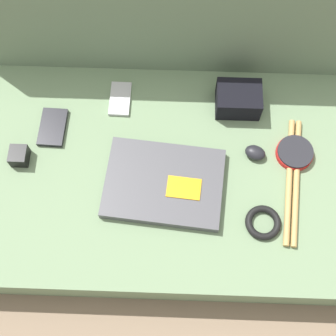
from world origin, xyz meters
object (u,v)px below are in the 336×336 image
laptop (164,183)px  charger_brick (19,156)px  phone_black (120,99)px  computer_mouse (255,153)px  camera_pouch (238,99)px  speaker_puck (295,153)px  phone_silver (53,127)px

laptop → charger_brick: charger_brick is taller
charger_brick → phone_black: bearing=37.3°
computer_mouse → camera_pouch: bearing=127.0°
speaker_puck → charger_brick: bearing=-177.0°
phone_silver → laptop: bearing=-24.6°
computer_mouse → phone_black: size_ratio=0.62×
speaker_puck → phone_black: speaker_puck is taller
computer_mouse → speaker_puck: 0.11m
speaker_puck → phone_black: bearing=162.3°
laptop → phone_silver: 0.36m
speaker_puck → charger_brick: charger_brick is taller
phone_black → camera_pouch: 0.34m
computer_mouse → laptop: bearing=-137.7°
speaker_puck → phone_black: (-0.50, 0.16, -0.01)m
phone_silver → speaker_puck: bearing=-2.8°
camera_pouch → charger_brick: size_ratio=2.38×
speaker_puck → camera_pouch: bearing=135.9°
laptop → charger_brick: size_ratio=6.30×
laptop → phone_silver: (-0.32, 0.16, -0.01)m
phone_black → phone_silver: bearing=-150.3°
camera_pouch → computer_mouse: bearing=-73.7°
camera_pouch → phone_silver: bearing=-170.0°
charger_brick → speaker_puck: bearing=3.0°
computer_mouse → phone_silver: computer_mouse is taller
laptop → phone_silver: bearing=158.7°
computer_mouse → charger_brick: charger_brick is taller
speaker_puck → charger_brick: size_ratio=1.94×
phone_black → camera_pouch: (0.34, -0.01, 0.03)m
computer_mouse → speaker_puck: computer_mouse is taller
laptop → camera_pouch: (0.20, 0.25, 0.02)m
laptop → camera_pouch: camera_pouch is taller
laptop → phone_black: bearing=123.2°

